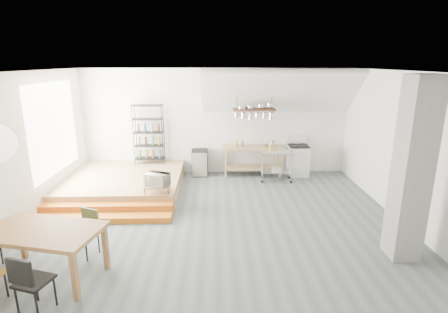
{
  "coord_description": "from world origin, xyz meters",
  "views": [
    {
      "loc": [
        -0.04,
        -7.04,
        3.39
      ],
      "look_at": [
        0.17,
        0.8,
        1.24
      ],
      "focal_mm": 28.0,
      "sensor_mm": 36.0,
      "label": 1
    }
  ],
  "objects_px": {
    "rolling_cart": "(277,162)",
    "dining_table": "(43,235)",
    "stove": "(298,160)",
    "mini_fridge": "(200,163)"
  },
  "relations": [
    {
      "from": "rolling_cart",
      "to": "dining_table",
      "type": "bearing_deg",
      "value": -128.58
    },
    {
      "from": "stove",
      "to": "dining_table",
      "type": "distance_m",
      "value": 7.37
    },
    {
      "from": "dining_table",
      "to": "mini_fridge",
      "type": "height_order",
      "value": "dining_table"
    },
    {
      "from": "stove",
      "to": "mini_fridge",
      "type": "relative_size",
      "value": 1.47
    },
    {
      "from": "dining_table",
      "to": "rolling_cart",
      "type": "xyz_separation_m",
      "value": [
        4.5,
        4.62,
        -0.19
      ]
    },
    {
      "from": "stove",
      "to": "rolling_cart",
      "type": "distance_m",
      "value": 0.93
    },
    {
      "from": "rolling_cart",
      "to": "mini_fridge",
      "type": "height_order",
      "value": "rolling_cart"
    },
    {
      "from": "stove",
      "to": "mini_fridge",
      "type": "bearing_deg",
      "value": 179.16
    },
    {
      "from": "mini_fridge",
      "to": "rolling_cart",
      "type": "bearing_deg",
      "value": -14.52
    },
    {
      "from": "stove",
      "to": "dining_table",
      "type": "relative_size",
      "value": 0.6
    }
  ]
}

